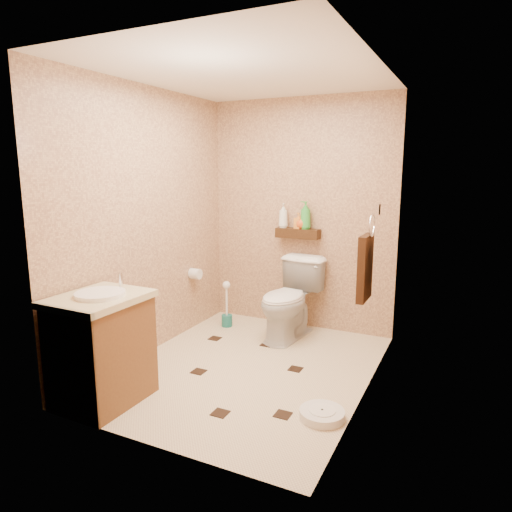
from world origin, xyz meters
The scene contains 18 objects.
ground centered at (0.00, 0.00, 0.00)m, with size 2.50×2.50×0.00m, color beige.
wall_back centered at (0.00, 1.25, 1.20)m, with size 2.00×0.04×2.40m, color tan.
wall_front centered at (0.00, -1.25, 1.20)m, with size 2.00×0.04×2.40m, color tan.
wall_left centered at (-1.00, 0.00, 1.20)m, with size 0.04×2.50×2.40m, color tan.
wall_right centered at (1.00, 0.00, 1.20)m, with size 0.04×2.50×2.40m, color tan.
ceiling centered at (0.00, 0.00, 2.40)m, with size 2.00×2.50×0.02m, color white.
wall_shelf centered at (0.00, 1.17, 1.02)m, with size 0.46×0.14×0.10m, color #3D2510.
floor_accents centered at (0.01, -0.06, 0.00)m, with size 1.28×1.40×0.01m.
toilet centered at (0.05, 0.83, 0.40)m, with size 0.45×0.78×0.80m, color white.
vanity centered at (-0.70, -0.95, 0.41)m, with size 0.55×0.67×0.93m.
bathroom_scale centered at (0.82, -0.49, 0.03)m, with size 0.38×0.38×0.06m.
toilet_brush centered at (-0.68, 0.85, 0.18)m, with size 0.12×0.12×0.50m.
towel_ring centered at (0.91, 0.25, 0.95)m, with size 0.12×0.30×0.76m.
toilet_paper centered at (-0.94, 0.65, 0.60)m, with size 0.12×0.11×0.12m.
bottle_a centered at (-0.17, 1.17, 1.20)m, with size 0.10×0.10×0.26m, color white.
bottle_b centered at (0.01, 1.17, 1.15)m, with size 0.07×0.08×0.17m, color orange.
bottle_c centered at (0.04, 1.17, 1.15)m, with size 0.12×0.12×0.16m, color #D55219.
bottle_d centered at (0.08, 1.17, 1.21)m, with size 0.11×0.11×0.29m, color green.
Camera 1 is at (1.66, -3.26, 1.69)m, focal length 32.00 mm.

